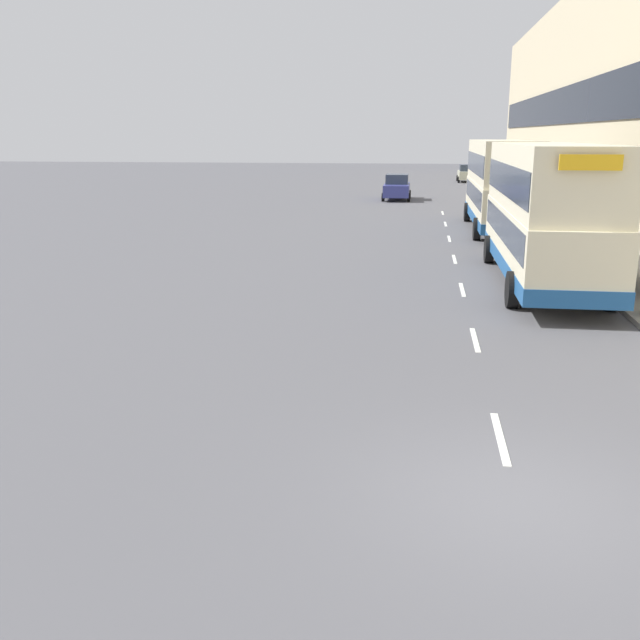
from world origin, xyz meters
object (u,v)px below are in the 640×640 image
Objects in this scene: double_decker_bus_ahead at (501,183)px; car_0 at (397,187)px; car_1 at (467,173)px; double_decker_bus_near at (546,211)px.

double_decker_bus_ahead reaches higher than car_0.
double_decker_bus_ahead is 2.43× the size of car_0.
car_1 is at bearing -106.57° from car_0.
double_decker_bus_near is 50.39m from car_1.
double_decker_bus_ahead is at bearing 108.48° from car_0.
double_decker_bus_ahead is 2.62× the size of car_1.
car_0 reaches higher than car_1.
double_decker_bus_near is 0.98× the size of double_decker_bus_ahead.
car_0 is at bearing 108.48° from double_decker_bus_ahead.
double_decker_bus_ahead is 17.45m from car_0.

